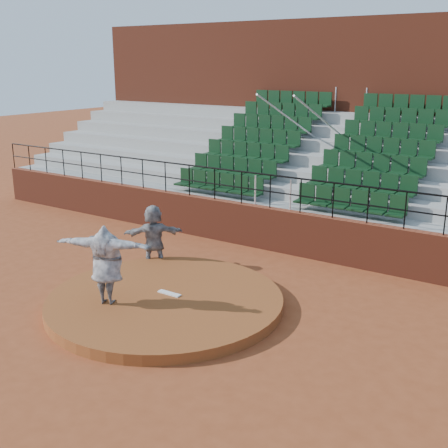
% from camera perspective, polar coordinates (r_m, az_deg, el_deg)
% --- Properties ---
extents(ground, '(90.00, 90.00, 0.00)m').
position_cam_1_polar(ground, '(13.37, -5.96, -8.28)').
color(ground, brown).
rests_on(ground, ground).
extents(pitchers_mound, '(5.50, 5.50, 0.25)m').
position_cam_1_polar(pitchers_mound, '(13.32, -5.98, -7.79)').
color(pitchers_mound, brown).
rests_on(pitchers_mound, ground).
extents(pitching_rubber, '(0.60, 0.15, 0.03)m').
position_cam_1_polar(pitching_rubber, '(13.37, -5.59, -7.03)').
color(pitching_rubber, white).
rests_on(pitching_rubber, pitchers_mound).
extents(boundary_wall, '(24.00, 0.30, 1.30)m').
position_cam_1_polar(boundary_wall, '(17.05, 4.62, -0.47)').
color(boundary_wall, maroon).
rests_on(boundary_wall, ground).
extents(wall_railing, '(24.04, 0.05, 1.03)m').
position_cam_1_polar(wall_railing, '(16.71, 4.73, 4.07)').
color(wall_railing, black).
rests_on(wall_railing, boundary_wall).
extents(seating_deck, '(24.00, 5.97, 4.63)m').
position_cam_1_polar(seating_deck, '(20.04, 9.73, 4.20)').
color(seating_deck, '#9A9994').
rests_on(seating_deck, ground).
extents(press_box_facade, '(24.00, 3.00, 7.10)m').
position_cam_1_polar(press_box_facade, '(23.39, 13.99, 10.87)').
color(press_box_facade, maroon).
rests_on(press_box_facade, ground).
extents(pitcher, '(2.32, 1.33, 1.83)m').
position_cam_1_polar(pitcher, '(12.81, -11.86, -4.04)').
color(pitcher, black).
rests_on(pitcher, pitchers_mound).
extents(fielder, '(1.55, 1.50, 1.76)m').
position_cam_1_polar(fielder, '(15.65, -7.16, -1.19)').
color(fielder, black).
rests_on(fielder, ground).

